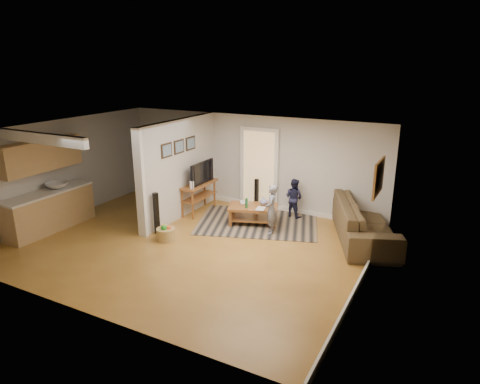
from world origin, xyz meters
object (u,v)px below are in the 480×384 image
(tv_console, at_px, (199,186))
(toy_basket, at_px, (166,233))
(speaker_right, at_px, (256,195))
(toddler, at_px, (293,216))
(coffee_table, at_px, (254,210))
(child, at_px, (271,233))
(sofa, at_px, (362,238))
(speaker_left, at_px, (156,213))

(tv_console, distance_m, toy_basket, 2.02)
(speaker_right, relative_size, toddler, 0.86)
(toy_basket, relative_size, toddler, 0.41)
(coffee_table, distance_m, child, 0.80)
(child, height_order, toddler, child)
(speaker_right, xyz_separation_m, toy_basket, (-0.94, -2.75, -0.28))
(tv_console, height_order, child, tv_console)
(coffee_table, xyz_separation_m, child, (0.62, -0.35, -0.36))
(sofa, xyz_separation_m, toddler, (-1.90, 0.56, 0.00))
(coffee_table, relative_size, speaker_right, 1.55)
(coffee_table, relative_size, child, 1.15)
(tv_console, bearing_deg, toy_basket, -80.70)
(child, bearing_deg, toy_basket, -70.55)
(tv_console, xyz_separation_m, speaker_left, (-0.06, -1.71, -0.22))
(tv_console, height_order, toddler, tv_console)
(tv_console, relative_size, speaker_left, 1.27)
(sofa, xyz_separation_m, child, (-1.97, -0.72, 0.00))
(tv_console, xyz_separation_m, toy_basket, (0.34, -1.91, -0.57))
(tv_console, distance_m, toddler, 2.59)
(toy_basket, relative_size, child, 0.35)
(sofa, height_order, child, child)
(toddler, bearing_deg, speaker_left, 60.90)
(toy_basket, height_order, child, child)
(speaker_left, height_order, toy_basket, speaker_left)
(tv_console, bearing_deg, speaker_right, 32.66)
(sofa, bearing_deg, toy_basket, 96.71)
(tv_console, xyz_separation_m, child, (2.27, -0.44, -0.72))
(sofa, height_order, speaker_left, speaker_left)
(speaker_right, relative_size, child, 0.74)
(coffee_table, height_order, speaker_left, speaker_left)
(speaker_left, distance_m, toddler, 3.53)
(tv_console, bearing_deg, sofa, 3.09)
(child, bearing_deg, speaker_right, -160.06)
(child, bearing_deg, coffee_table, -137.34)
(coffee_table, xyz_separation_m, toy_basket, (-1.32, -1.82, -0.21))
(speaker_left, distance_m, toy_basket, 0.57)
(tv_console, relative_size, toddler, 1.25)
(sofa, relative_size, coffee_table, 2.11)
(coffee_table, height_order, child, coffee_table)
(coffee_table, height_order, toy_basket, coffee_table)
(toy_basket, bearing_deg, coffee_table, 54.03)
(speaker_left, bearing_deg, toy_basket, -7.21)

